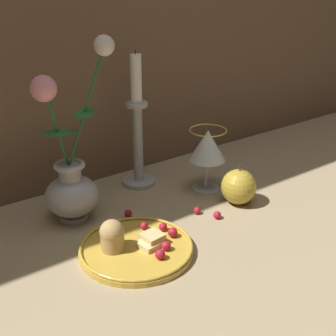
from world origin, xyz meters
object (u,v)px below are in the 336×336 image
(vase, at_px, (71,177))
(plate_with_pastries, at_px, (133,246))
(wine_glass, at_px, (207,147))
(apple_beside_vase, at_px, (239,187))
(candlestick, at_px, (138,134))

(vase, height_order, plate_with_pastries, vase)
(wine_glass, bearing_deg, vase, 170.31)
(wine_glass, bearing_deg, apple_beside_vase, -83.16)
(apple_beside_vase, bearing_deg, plate_with_pastries, -174.16)
(vase, distance_m, candlestick, 0.21)
(plate_with_pastries, distance_m, wine_glass, 0.32)
(plate_with_pastries, relative_size, apple_beside_vase, 2.35)
(plate_with_pastries, bearing_deg, wine_glass, 24.30)
(vase, xyz_separation_m, apple_beside_vase, (0.33, -0.15, -0.05))
(wine_glass, relative_size, apple_beside_vase, 1.62)
(candlestick, bearing_deg, plate_with_pastries, -124.30)
(candlestick, bearing_deg, wine_glass, -44.59)
(vase, relative_size, plate_with_pastries, 1.72)
(vase, distance_m, wine_glass, 0.32)
(plate_with_pastries, distance_m, candlestick, 0.31)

